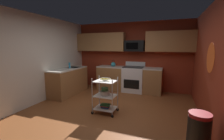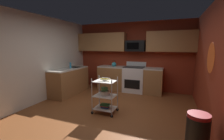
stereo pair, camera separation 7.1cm
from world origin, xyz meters
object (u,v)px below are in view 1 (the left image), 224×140
at_px(microwave, 135,46).
at_px(mixing_bowl_small, 105,89).
at_px(trash_can, 199,133).
at_px(fruit_bowl, 105,79).
at_px(dish_soap_bottle, 70,65).
at_px(rolling_cart, 105,96).
at_px(mixing_bowl_large, 105,93).
at_px(oven_range, 133,79).
at_px(kettle, 113,64).
at_px(book_stack, 105,106).

relative_size(microwave, mixing_bowl_small, 3.85).
bearing_deg(trash_can, mixing_bowl_small, 156.34).
height_order(fruit_bowl, dish_soap_bottle, dish_soap_bottle).
bearing_deg(rolling_cart, mixing_bowl_large, 180.00).
relative_size(oven_range, kettle, 4.17).
xyz_separation_m(microwave, dish_soap_bottle, (-2.08, -1.14, -0.68)).
bearing_deg(kettle, fruit_bowl, -75.22).
xyz_separation_m(dish_soap_bottle, trash_can, (3.79, -1.92, -0.69)).
height_order(microwave, rolling_cart, microwave).
bearing_deg(microwave, oven_range, -89.74).
height_order(microwave, mixing_bowl_large, microwave).
bearing_deg(microwave, rolling_cart, -96.44).
height_order(rolling_cart, book_stack, rolling_cart).
height_order(oven_range, mixing_bowl_small, oven_range).
height_order(dish_soap_bottle, trash_can, dish_soap_bottle).
bearing_deg(mixing_bowl_large, oven_range, 83.17).
height_order(fruit_bowl, book_stack, fruit_bowl).
distance_m(mixing_bowl_small, kettle, 2.19).
bearing_deg(fruit_bowl, dish_soap_bottle, 149.57).
xyz_separation_m(microwave, book_stack, (-0.25, -2.22, -1.52)).
height_order(oven_range, rolling_cart, oven_range).
xyz_separation_m(rolling_cart, trash_can, (1.96, -0.85, -0.13)).
bearing_deg(rolling_cart, trash_can, -23.43).
distance_m(oven_range, mixing_bowl_large, 2.13).
relative_size(kettle, dish_soap_bottle, 1.32).
xyz_separation_m(mixing_bowl_large, book_stack, (0.00, -0.00, -0.34)).
bearing_deg(mixing_bowl_small, fruit_bowl, -40.38).
bearing_deg(mixing_bowl_large, book_stack, -0.00).
relative_size(microwave, rolling_cart, 0.77).
xyz_separation_m(mixing_bowl_small, book_stack, (0.02, -0.02, -0.44)).
bearing_deg(oven_range, rolling_cart, -96.77).
bearing_deg(dish_soap_bottle, book_stack, -30.43).
height_order(oven_range, kettle, kettle).
distance_m(mixing_bowl_large, trash_can, 2.15).
distance_m(mixing_bowl_large, dish_soap_bottle, 2.18).
height_order(microwave, kettle, microwave).
height_order(fruit_bowl, mixing_bowl_small, fruit_bowl).
xyz_separation_m(microwave, fruit_bowl, (-0.25, -2.22, -0.82)).
bearing_deg(fruit_bowl, kettle, 104.78).
xyz_separation_m(microwave, mixing_bowl_small, (-0.27, -2.20, -1.08)).
xyz_separation_m(fruit_bowl, mixing_bowl_large, (-0.00, -0.00, -0.36)).
height_order(microwave, mixing_bowl_small, microwave).
relative_size(oven_range, microwave, 1.57).
relative_size(kettle, trash_can, 0.40).
xyz_separation_m(oven_range, trash_can, (1.71, -2.96, -0.15)).
relative_size(mixing_bowl_small, book_stack, 0.80).
height_order(rolling_cart, fruit_bowl, rolling_cart).
distance_m(fruit_bowl, book_stack, 0.70).
relative_size(rolling_cart, kettle, 3.47).
distance_m(microwave, kettle, 1.08).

